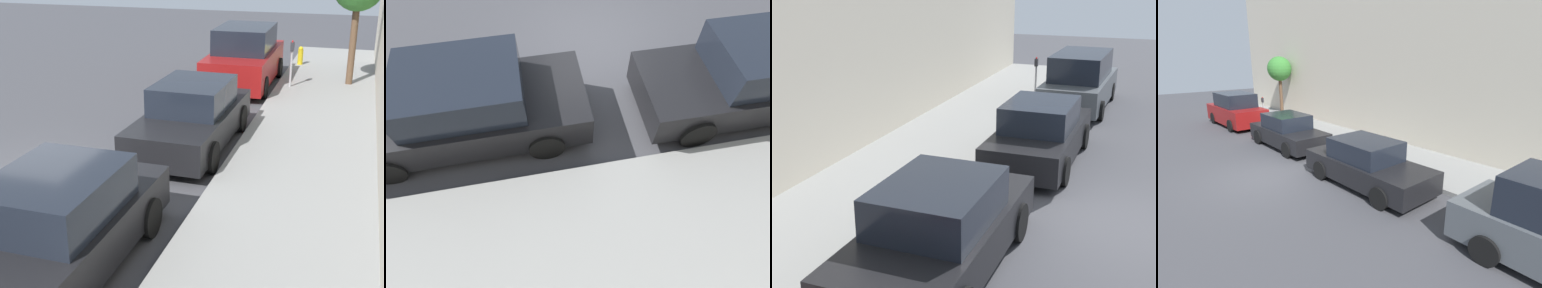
# 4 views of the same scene
# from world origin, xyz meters

# --- Properties ---
(ground_plane) EXTENTS (60.00, 60.00, 0.00)m
(ground_plane) POSITION_xyz_m (0.00, 0.00, 0.00)
(ground_plane) COLOR #424247
(sidewalk) EXTENTS (3.11, 32.00, 0.15)m
(sidewalk) POSITION_xyz_m (5.06, 0.00, 0.07)
(sidewalk) COLOR gray
(sidewalk) RESTS_ON ground_plane
(parked_sedan_second) EXTENTS (1.92, 4.51, 1.54)m
(parked_sedan_second) POSITION_xyz_m (2.18, -2.86, 0.72)
(parked_sedan_second) COLOR black
(parked_sedan_second) RESTS_ON ground_plane
(parked_sedan_third) EXTENTS (1.92, 4.52, 1.54)m
(parked_sedan_third) POSITION_xyz_m (2.44, 2.72, 0.72)
(parked_sedan_third) COLOR black
(parked_sedan_third) RESTS_ON ground_plane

